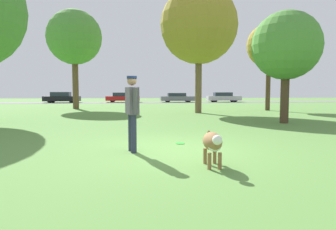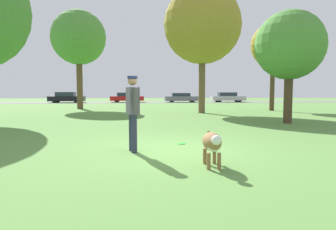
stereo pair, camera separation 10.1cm
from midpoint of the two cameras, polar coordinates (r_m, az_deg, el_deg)
ground_plane at (r=7.21m, az=-0.32°, el=-6.56°), size 120.00×120.00×0.00m
far_road_strip at (r=39.90m, az=-5.37°, el=2.43°), size 120.00×6.00×0.01m
person at (r=6.84m, az=-7.27°, el=1.60°), size 0.33×0.74×1.73m
dog at (r=5.53m, az=8.00°, el=-5.24°), size 0.38×1.06×0.64m
frisbee at (r=7.97m, az=1.96°, el=-5.44°), size 0.23×0.23×0.02m
tree_far_right at (r=23.61m, az=18.57°, el=12.37°), size 3.22×3.22×6.38m
tree_far_left at (r=25.86m, az=-17.51°, el=13.88°), size 4.36×4.36×7.94m
tree_near_right at (r=14.22m, az=21.40°, el=12.14°), size 2.96×2.96×4.86m
tree_mid_center at (r=20.17m, az=5.75°, el=16.61°), size 4.97×4.97×8.15m
parked_car_black at (r=40.58m, az=-19.65°, el=3.15°), size 4.45×1.80×1.36m
parked_car_red at (r=40.19m, az=-8.73°, el=3.33°), size 4.43×1.85×1.29m
parked_car_grey at (r=40.24m, az=1.72°, el=3.33°), size 4.59×1.75×1.23m
parked_car_silver at (r=41.64m, az=10.45°, el=3.35°), size 4.62×1.88×1.31m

